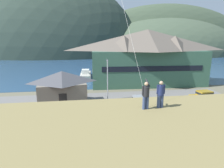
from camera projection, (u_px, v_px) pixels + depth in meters
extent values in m
plane|color=#66604C|center=(131.00, 127.00, 22.28)|extent=(600.00, 600.00, 0.00)
cube|color=slate|center=(123.00, 111.00, 27.09)|extent=(40.00, 20.00, 0.10)
cube|color=navy|center=(97.00, 64.00, 80.09)|extent=(360.00, 84.00, 0.03)
ellipsoid|color=#2D3D33|center=(59.00, 55.00, 126.63)|extent=(106.80, 70.61, 93.98)
ellipsoid|color=#42513D|center=(164.00, 54.00, 134.85)|extent=(107.70, 69.65, 48.50)
ellipsoid|color=#3D4C38|center=(168.00, 53.00, 139.88)|extent=(129.55, 44.43, 67.56)
cube|color=#38604C|center=(146.00, 67.00, 43.73)|extent=(24.97, 11.06, 7.56)
cube|color=black|center=(154.00, 69.00, 38.75)|extent=(20.87, 0.95, 1.10)
pyramid|color=#60564C|center=(148.00, 40.00, 42.36)|extent=(26.48, 12.12, 4.52)
pyramid|color=#60564C|center=(124.00, 43.00, 40.25)|extent=(5.75, 5.75, 3.16)
pyramid|color=#60564C|center=(175.00, 43.00, 41.36)|extent=(5.75, 5.75, 3.16)
cube|color=#756B5B|center=(63.00, 94.00, 29.24)|extent=(7.34, 5.56, 3.67)
pyramid|color=#47474C|center=(62.00, 77.00, 28.63)|extent=(7.94, 6.10, 1.71)
cube|color=black|center=(63.00, 103.00, 27.04)|extent=(1.10, 0.17, 2.57)
cube|color=#70604C|center=(99.00, 74.00, 54.74)|extent=(3.20, 12.10, 0.70)
cube|color=#A8A399|center=(86.00, 75.00, 51.87)|extent=(3.05, 8.60, 0.90)
cube|color=#B7B2A8|center=(86.00, 73.00, 51.75)|extent=(2.96, 8.34, 0.16)
cube|color=silver|center=(85.00, 72.00, 50.99)|extent=(2.00, 2.62, 1.10)
cube|color=navy|center=(111.00, 73.00, 54.80)|extent=(2.17, 6.41, 0.90)
cube|color=navy|center=(111.00, 72.00, 54.67)|extent=(2.11, 6.21, 0.16)
cube|color=silver|center=(111.00, 70.00, 54.07)|extent=(1.47, 1.94, 1.10)
cube|color=#B28923|center=(203.00, 97.00, 30.96)|extent=(4.35, 2.18, 0.80)
cube|color=olive|center=(205.00, 93.00, 30.82)|extent=(2.24, 1.79, 0.70)
cube|color=black|center=(204.00, 93.00, 30.83)|extent=(2.28, 1.82, 0.32)
cylinder|color=black|center=(192.00, 99.00, 31.61)|extent=(0.66, 0.28, 0.64)
cylinder|color=black|center=(199.00, 102.00, 29.87)|extent=(0.66, 0.28, 0.64)
cylinder|color=black|center=(206.00, 98.00, 32.23)|extent=(0.66, 0.28, 0.64)
cylinder|color=black|center=(214.00, 101.00, 30.49)|extent=(0.66, 0.28, 0.64)
cube|color=red|center=(50.00, 123.00, 21.45)|extent=(4.31, 2.06, 0.80)
cube|color=#B11A15|center=(48.00, 117.00, 21.26)|extent=(2.20, 1.73, 0.70)
cube|color=black|center=(48.00, 117.00, 21.27)|extent=(2.24, 1.76, 0.32)
cylinder|color=black|center=(61.00, 130.00, 20.75)|extent=(0.65, 0.26, 0.64)
cylinder|color=black|center=(64.00, 123.00, 22.54)|extent=(0.65, 0.26, 0.64)
cylinder|color=black|center=(35.00, 131.00, 20.54)|extent=(0.65, 0.26, 0.64)
cylinder|color=black|center=(40.00, 124.00, 22.32)|extent=(0.65, 0.26, 0.64)
cube|color=#9EA3A8|center=(141.00, 103.00, 28.20)|extent=(4.24, 1.89, 0.80)
cube|color=gray|center=(140.00, 98.00, 28.00)|extent=(2.13, 1.65, 0.70)
cube|color=black|center=(140.00, 99.00, 28.01)|extent=(2.18, 1.68, 0.32)
cylinder|color=black|center=(152.00, 107.00, 27.63)|extent=(0.64, 0.23, 0.64)
cylinder|color=black|center=(148.00, 103.00, 29.39)|extent=(0.64, 0.23, 0.64)
cylinder|color=black|center=(134.00, 108.00, 27.19)|extent=(0.64, 0.23, 0.64)
cylinder|color=black|center=(131.00, 104.00, 28.95)|extent=(0.64, 0.23, 0.64)
cylinder|color=#ADADB2|center=(108.00, 80.00, 31.41)|extent=(0.16, 0.16, 6.65)
cube|color=#4C4C51|center=(107.00, 60.00, 31.01)|extent=(0.24, 0.70, 0.20)
cylinder|color=#384770|center=(144.00, 103.00, 11.98)|extent=(0.20, 0.20, 0.82)
cylinder|color=#384770|center=(147.00, 103.00, 12.04)|extent=(0.20, 0.20, 0.82)
cylinder|color=#232328|center=(146.00, 92.00, 11.84)|extent=(0.40, 0.40, 0.64)
sphere|color=tan|center=(146.00, 84.00, 11.73)|extent=(0.24, 0.24, 0.24)
cylinder|color=#232328|center=(148.00, 83.00, 11.95)|extent=(0.20, 0.56, 0.43)
cylinder|color=#232328|center=(143.00, 91.00, 11.76)|extent=(0.11, 0.11, 0.60)
cylinder|color=#384770|center=(159.00, 101.00, 12.26)|extent=(0.20, 0.20, 0.82)
cylinder|color=#384770|center=(162.00, 101.00, 12.29)|extent=(0.20, 0.20, 0.82)
cylinder|color=navy|center=(161.00, 90.00, 12.11)|extent=(0.40, 0.40, 0.64)
sphere|color=tan|center=(161.00, 83.00, 12.00)|extent=(0.24, 0.24, 0.24)
cylinder|color=navy|center=(158.00, 89.00, 12.06)|extent=(0.11, 0.11, 0.60)
cylinder|color=navy|center=(164.00, 89.00, 12.12)|extent=(0.11, 0.11, 0.60)
cylinder|color=silver|center=(126.00, 16.00, 12.23)|extent=(2.54, 2.78, 11.44)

